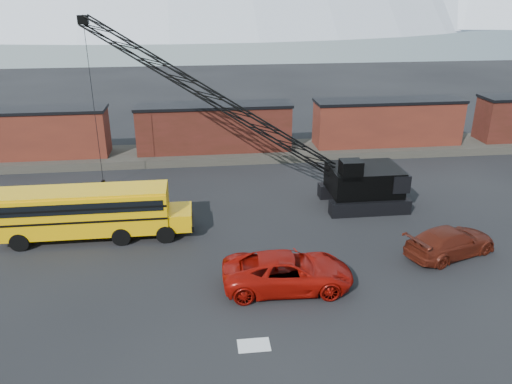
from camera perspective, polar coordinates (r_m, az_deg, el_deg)
ground at (r=25.64m, az=-2.44°, el=-11.54°), size 160.00×160.00×0.00m
gravel_berm at (r=45.45m, az=-4.70°, el=4.42°), size 120.00×5.00×0.70m
boxcar_west_near at (r=47.04m, az=-24.77°, el=6.10°), size 13.70×3.10×4.17m
boxcar_mid at (r=44.77m, az=-4.80°, el=7.36°), size 13.70×3.10×4.17m
boxcar_east_near at (r=48.04m, az=14.81°, el=7.73°), size 13.70×3.10×4.17m
snow_patch at (r=22.47m, az=-0.25°, el=-17.10°), size 1.40×0.90×0.02m
school_bus at (r=31.69m, az=-18.42°, el=-2.09°), size 11.65×2.65×3.19m
red_pickup at (r=25.69m, az=3.65°, el=-9.05°), size 6.76×3.31×1.85m
maroon_suv at (r=30.72m, az=21.35°, el=-5.31°), size 6.15×4.12×1.66m
crawler_crane at (r=34.82m, az=-4.62°, el=10.52°), size 21.97×8.08×12.76m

